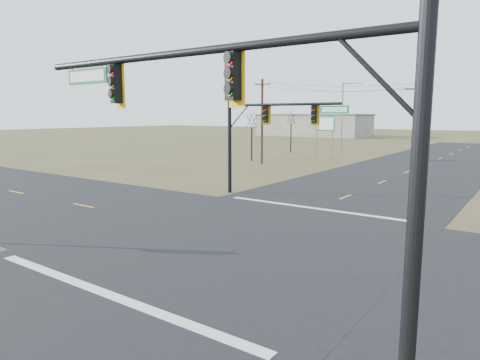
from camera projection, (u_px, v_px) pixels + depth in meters
name	position (u px, v px, depth m)	size (l,w,h in m)	color
ground	(245.00, 238.00, 19.27)	(320.00, 320.00, 0.00)	brown
road_ew	(245.00, 238.00, 19.27)	(160.00, 14.00, 0.02)	black
road_ns	(245.00, 238.00, 19.27)	(14.00, 160.00, 0.02)	black
stop_bar_near	(107.00, 294.00, 13.22)	(12.00, 0.40, 0.01)	silver
stop_bar_far	(317.00, 208.00, 25.31)	(12.00, 0.40, 0.01)	silver
mast_arm_near	(249.00, 115.00, 9.37)	(10.97, 0.55, 7.57)	black
mast_arm_far	(266.00, 124.00, 28.27)	(8.84, 0.59, 6.78)	black
utility_pole_near	(415.00, 131.00, 33.88)	(2.00, 0.32, 8.15)	#472D1E
utility_pole_far	(262.00, 120.00, 48.19)	(2.32, 0.47, 9.51)	#472D1E
highway_sign	(325.00, 129.00, 53.33)	(2.82, 0.58, 5.35)	slate
streetlight_c	(343.00, 115.00, 58.03)	(2.77, 0.37, 9.91)	slate
bare_tree_a	(252.00, 120.00, 51.22)	(3.19, 3.19, 6.30)	black
bare_tree_b	(291.00, 117.00, 62.93)	(2.90, 2.90, 6.56)	black
warehouse_left	(314.00, 126.00, 114.31)	(28.00, 14.00, 5.50)	#A8A495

